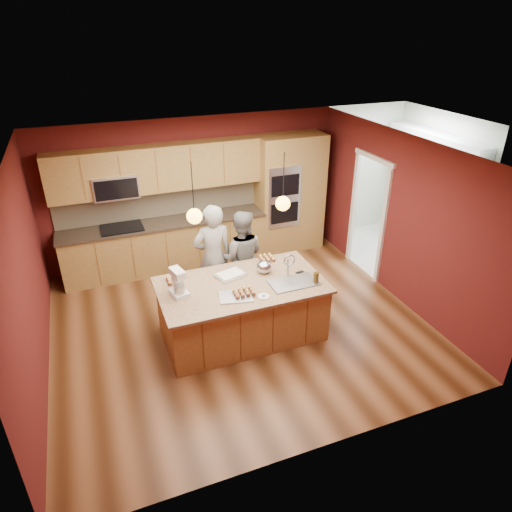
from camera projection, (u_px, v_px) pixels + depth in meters
name	position (u px, v px, depth m)	size (l,w,h in m)	color
floor	(239.00, 324.00, 7.09)	(5.50, 5.50, 0.00)	#442410
ceiling	(235.00, 152.00, 5.84)	(5.50, 5.50, 0.00)	white
wall_back	(194.00, 191.00, 8.53)	(5.50, 5.50, 0.00)	#511514
wall_front	(322.00, 353.00, 4.40)	(5.50, 5.50, 0.00)	#511514
wall_left	(26.00, 282.00, 5.58)	(5.00, 5.00, 0.00)	#511514
wall_right	(398.00, 218.00, 7.35)	(5.00, 5.00, 0.00)	#511514
cabinet_run	(162.00, 219.00, 8.27)	(3.74, 0.64, 2.30)	olive
oven_column	(290.00, 194.00, 8.96)	(1.30, 0.62, 2.30)	olive
doorway_trim	(367.00, 218.00, 8.14)	(0.08, 1.11, 2.20)	silver
laundry_room	(434.00, 154.00, 8.57)	(2.60, 2.70, 2.70)	beige
pendant_left	(194.00, 216.00, 5.75)	(0.20, 0.20, 0.80)	black
pendant_right	(283.00, 203.00, 6.14)	(0.20, 0.20, 0.80)	black
island	(243.00, 309.00, 6.67)	(2.36, 1.32, 1.25)	olive
person_left	(213.00, 257.00, 7.17)	(0.64, 0.42, 1.75)	black
person_right	(241.00, 257.00, 7.36)	(0.77, 0.60, 1.58)	slate
stand_mixer	(178.00, 284.00, 6.15)	(0.26, 0.32, 0.39)	white
sheet_cake	(231.00, 275.00, 6.66)	(0.48, 0.41, 0.05)	silver
cooling_rack	(236.00, 296.00, 6.16)	(0.45, 0.32, 0.02)	silver
mixing_bowl	(264.00, 267.00, 6.72)	(0.23, 0.23, 0.20)	#B6BABE
plate	(264.00, 297.00, 6.16)	(0.16, 0.16, 0.01)	white
tumbler	(316.00, 278.00, 6.47)	(0.08, 0.08, 0.16)	#38260B
phone	(300.00, 272.00, 6.75)	(0.12, 0.07, 0.01)	black
cupcakes_left	(174.00, 280.00, 6.51)	(0.23, 0.23, 0.07)	#DDA054
cupcakes_rack	(244.00, 292.00, 6.19)	(0.30, 0.23, 0.07)	#DDA054
cupcakes_right	(267.00, 258.00, 7.09)	(0.24, 0.24, 0.07)	#DDA054
washer	(429.00, 235.00, 8.83)	(0.61, 0.63, 0.98)	white
dryer	(406.00, 221.00, 9.47)	(0.59, 0.61, 0.95)	white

